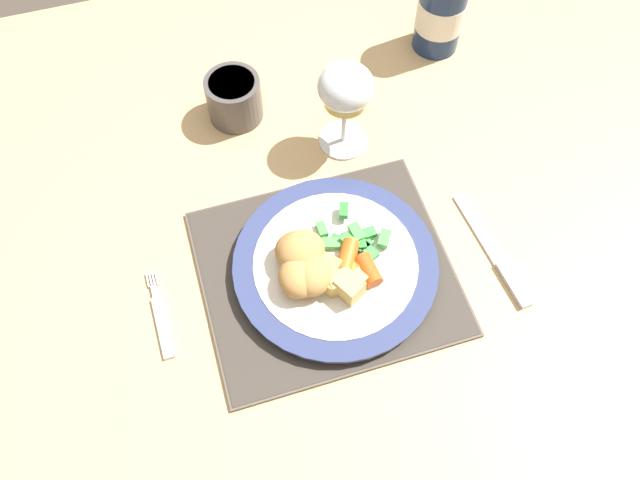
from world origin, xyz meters
name	(u,v)px	position (x,y,z in m)	size (l,w,h in m)	color
ground_plane	(321,363)	(0.00, 0.00, 0.00)	(6.00, 6.00, 0.00)	#4C4238
dining_table	(321,229)	(0.00, 0.00, 0.66)	(1.33, 1.05, 0.74)	tan
placemat	(326,272)	(-0.03, -0.11, 0.74)	(0.33, 0.29, 0.01)	brown
dinner_plate	(335,265)	(-0.02, -0.11, 0.76)	(0.27, 0.27, 0.02)	silver
breaded_croquettes	(302,262)	(-0.06, -0.11, 0.79)	(0.09, 0.11, 0.05)	tan
green_beans_pile	(354,238)	(0.02, -0.09, 0.77)	(0.10, 0.09, 0.02)	green
glazed_carrots	(357,268)	(0.01, -0.13, 0.78)	(0.06, 0.08, 0.02)	orange
fork	(161,320)	(-0.25, -0.12, 0.74)	(0.02, 0.13, 0.01)	silver
table_knife	(498,258)	(0.20, -0.16, 0.74)	(0.03, 0.19, 0.01)	silver
wine_glass	(346,91)	(0.06, 0.09, 0.85)	(0.08, 0.08, 0.15)	silver
bottle	(443,1)	(0.27, 0.25, 0.83)	(0.08, 0.08, 0.24)	navy
roast_potatoes	(339,281)	(-0.02, -0.15, 0.78)	(0.07, 0.07, 0.03)	#DBB256
drinking_cup	(234,98)	(-0.08, 0.19, 0.78)	(0.08, 0.08, 0.07)	#4C4747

